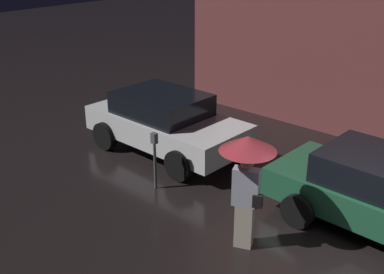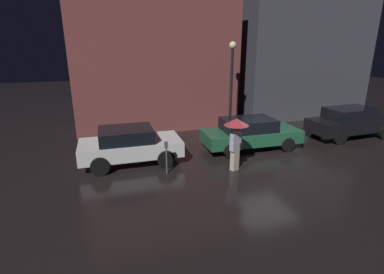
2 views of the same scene
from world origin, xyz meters
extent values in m
plane|color=black|center=(0.00, 0.00, 0.00)|extent=(60.00, 60.00, 0.00)
cube|color=brown|center=(-3.35, 6.50, 3.68)|extent=(8.80, 3.00, 7.36)
cube|color=#3D3D47|center=(6.17, 6.50, 4.07)|extent=(8.32, 3.00, 8.14)
cube|color=silver|center=(-5.45, 1.35, 0.65)|extent=(4.04, 1.89, 0.59)
cube|color=black|center=(-5.62, 1.35, 1.20)|extent=(2.11, 1.64, 0.51)
cylinder|color=black|center=(-4.21, 2.26, 0.35)|extent=(0.70, 0.22, 0.70)
cylinder|color=black|center=(-4.21, 0.43, 0.35)|extent=(0.70, 0.22, 0.70)
cylinder|color=black|center=(-6.70, 2.26, 0.35)|extent=(0.70, 0.22, 0.70)
cylinder|color=black|center=(-6.70, 0.43, 0.35)|extent=(0.70, 0.22, 0.70)
cube|color=#1E5638|center=(0.01, 1.43, 0.60)|extent=(4.49, 1.89, 0.56)
cube|color=black|center=(-0.17, 1.43, 1.15)|extent=(2.35, 1.62, 0.54)
cylinder|color=black|center=(1.39, 2.31, 0.32)|extent=(0.64, 0.22, 0.64)
cylinder|color=black|center=(1.39, 0.54, 0.32)|extent=(0.64, 0.22, 0.64)
cylinder|color=black|center=(-1.37, 2.31, 0.32)|extent=(0.64, 0.22, 0.64)
cylinder|color=black|center=(-1.37, 0.54, 0.32)|extent=(0.64, 0.22, 0.64)
cube|color=black|center=(5.75, 1.48, 0.67)|extent=(4.58, 1.82, 0.64)
cube|color=black|center=(5.57, 1.48, 1.27)|extent=(2.40, 1.55, 0.54)
cylinder|color=black|center=(7.15, 2.31, 0.35)|extent=(0.71, 0.22, 0.71)
cylinder|color=black|center=(4.35, 2.31, 0.35)|extent=(0.71, 0.22, 0.71)
cylinder|color=black|center=(4.35, 0.64, 0.35)|extent=(0.71, 0.22, 0.71)
cube|color=beige|center=(-1.75, -0.60, 0.40)|extent=(0.35, 0.30, 0.80)
cube|color=#B2B7C6|center=(-1.75, -0.60, 1.14)|extent=(0.48, 0.35, 0.67)
sphere|color=tan|center=(-1.75, -0.60, 1.58)|extent=(0.22, 0.22, 0.22)
cylinder|color=black|center=(-1.75, -0.60, 1.40)|extent=(0.02, 0.02, 0.79)
cone|color=#B2333D|center=(-1.75, -0.60, 1.92)|extent=(0.93, 0.93, 0.26)
cube|color=black|center=(-1.51, -0.60, 0.97)|extent=(0.19, 0.15, 0.22)
cylinder|color=#4C5154|center=(-4.32, -0.18, 0.52)|extent=(0.06, 0.06, 1.04)
cube|color=#4C5154|center=(-4.32, -0.18, 1.15)|extent=(0.12, 0.10, 0.22)
cylinder|color=black|center=(-0.09, 3.58, 2.19)|extent=(0.14, 0.14, 4.37)
sphere|color=#F9EAB7|center=(-0.09, 3.58, 4.55)|extent=(0.36, 0.36, 0.36)
camera|label=1|loc=(2.16, -6.36, 4.94)|focal=45.00mm
camera|label=2|loc=(-6.48, -10.27, 4.76)|focal=28.00mm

